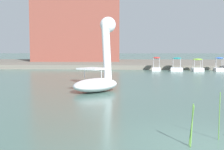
{
  "coord_description": "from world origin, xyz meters",
  "views": [
    {
      "loc": [
        -1.9,
        -7.07,
        2.29
      ],
      "look_at": [
        -3.19,
        12.85,
        0.66
      ],
      "focal_mm": 47.66,
      "sensor_mm": 36.0,
      "label": 1
    }
  ],
  "objects": [
    {
      "name": "ground_plane",
      "position": [
        0.0,
        0.0,
        0.0
      ],
      "size": [
        519.42,
        519.42,
        0.0
      ],
      "primitive_type": "plane",
      "color": "#47665B"
    },
    {
      "name": "shore_bank_far",
      "position": [
        0.0,
        41.44,
        0.26
      ],
      "size": [
        130.16,
        25.24,
        0.52
      ],
      "primitive_type": "cube",
      "color": "#6B665B",
      "rests_on": "ground_plane"
    },
    {
      "name": "swan_boat",
      "position": [
        -3.73,
        9.64,
        1.12
      ],
      "size": [
        3.26,
        3.65,
        4.26
      ],
      "color": "white",
      "rests_on": "ground_plane"
    },
    {
      "name": "pedal_boat_red",
      "position": [
        0.97,
        27.08,
        0.49
      ],
      "size": [
        1.12,
        1.91,
        1.59
      ],
      "color": "white",
      "rests_on": "ground_plane"
    },
    {
      "name": "pedal_boat_teal",
      "position": [
        3.27,
        27.13,
        0.42
      ],
      "size": [
        1.58,
        2.32,
        1.53
      ],
      "color": "white",
      "rests_on": "ground_plane"
    },
    {
      "name": "pedal_boat_lime",
      "position": [
        5.53,
        26.79,
        0.46
      ],
      "size": [
        1.23,
        2.19,
        1.42
      ],
      "color": "white",
      "rests_on": "ground_plane"
    },
    {
      "name": "pedal_boat_blue",
      "position": [
        7.95,
        26.93,
        0.43
      ],
      "size": [
        1.12,
        1.78,
        1.57
      ],
      "color": "white",
      "rests_on": "ground_plane"
    },
    {
      "name": "tree_broadleaf_right",
      "position": [
        -15.78,
        43.33,
        4.78
      ],
      "size": [
        6.31,
        6.26,
        6.82
      ],
      "color": "#4C3823",
      "rests_on": "shore_bank_far"
    },
    {
      "name": "apartment_block",
      "position": [
        -11.43,
        46.53,
        8.47
      ],
      "size": [
        15.26,
        14.76,
        15.89
      ],
      "primitive_type": "cube",
      "rotation": [
        0.0,
        0.0,
        0.08
      ],
      "color": "brown",
      "rests_on": "shore_bank_far"
    }
  ]
}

